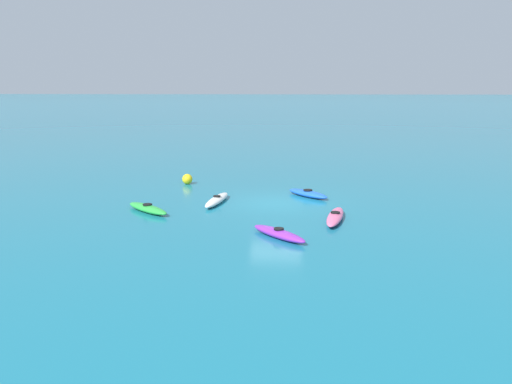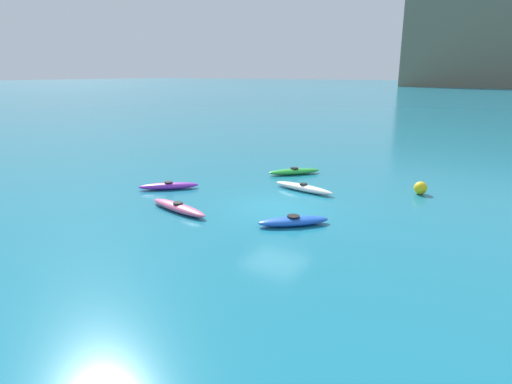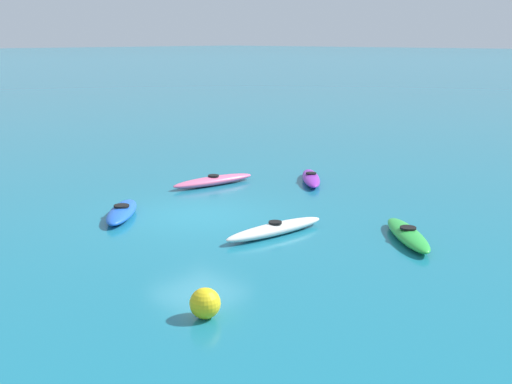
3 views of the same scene
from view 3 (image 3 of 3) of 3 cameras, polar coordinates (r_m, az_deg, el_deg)
name	(u,v)px [view 3 (image 3 of 3)]	position (r m, az deg, el deg)	size (l,w,h in m)	color
ground_plane	(198,216)	(18.60, -5.32, -2.19)	(600.00, 600.00, 0.00)	#19728C
kayak_white	(275,229)	(16.74, 1.76, -3.39)	(3.27, 1.06, 0.37)	white
kayak_green	(408,235)	(16.74, 13.67, -3.80)	(2.45, 2.58, 0.37)	green
kayak_blue	(122,212)	(18.78, -12.15, -1.78)	(2.41, 2.33, 0.37)	blue
kayak_purple	(311,178)	(22.85, 5.04, 1.27)	(2.47, 2.34, 0.37)	purple
kayak_pink	(214,181)	(22.40, -3.90, 1.04)	(3.33, 1.23, 0.37)	pink
buoy_yellow	(205,303)	(11.93, -4.67, -10.09)	(0.59, 0.59, 0.59)	yellow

